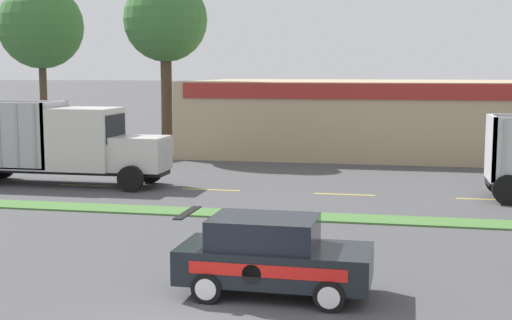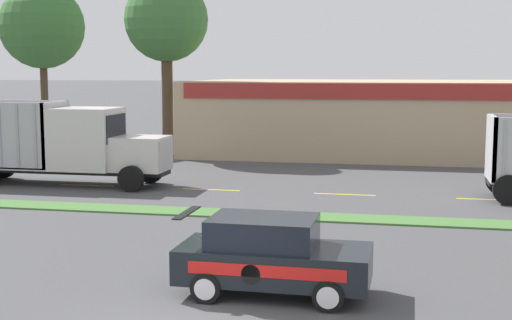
# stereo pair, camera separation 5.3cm
# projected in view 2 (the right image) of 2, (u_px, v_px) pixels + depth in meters

# --- Properties ---
(grass_verge) EXTENTS (120.00, 1.32, 0.06)m
(grass_verge) POSITION_uv_depth(u_px,v_px,m) (289.00, 216.00, 23.53)
(grass_verge) COLOR #477538
(grass_verge) RESTS_ON ground_plane
(centre_line_2) EXTENTS (2.40, 0.14, 0.01)m
(centre_line_2) POSITION_uv_depth(u_px,v_px,m) (87.00, 185.00, 29.96)
(centre_line_2) COLOR yellow
(centre_line_2) RESTS_ON ground_plane
(centre_line_3) EXTENTS (2.40, 0.14, 0.01)m
(centre_line_3) POSITION_uv_depth(u_px,v_px,m) (211.00, 190.00, 28.86)
(centre_line_3) COLOR yellow
(centre_line_3) RESTS_ON ground_plane
(centre_line_4) EXTENTS (2.40, 0.14, 0.01)m
(centre_line_4) POSITION_uv_depth(u_px,v_px,m) (345.00, 194.00, 27.76)
(centre_line_4) COLOR yellow
(centre_line_4) RESTS_ON ground_plane
(centre_line_5) EXTENTS (2.40, 0.14, 0.01)m
(centre_line_5) POSITION_uv_depth(u_px,v_px,m) (489.00, 199.00, 26.67)
(centre_line_5) COLOR yellow
(centre_line_5) RESTS_ON ground_plane
(dump_truck_lead) EXTENTS (11.14, 2.57, 3.51)m
(dump_truck_lead) POSITION_uv_depth(u_px,v_px,m) (60.00, 146.00, 30.00)
(dump_truck_lead) COLOR black
(dump_truck_lead) RESTS_ON ground_plane
(rally_car) EXTENTS (4.13, 2.01, 1.73)m
(rally_car) POSITION_uv_depth(u_px,v_px,m) (271.00, 255.00, 15.31)
(rally_car) COLOR black
(rally_car) RESTS_ON ground_plane
(store_building_backdrop) EXTENTS (24.46, 12.10, 4.19)m
(store_building_backdrop) POSITION_uv_depth(u_px,v_px,m) (406.00, 117.00, 41.65)
(store_building_backdrop) COLOR tan
(store_building_backdrop) RESTS_ON ground_plane
(tree_behind_left) EXTENTS (4.66, 4.66, 11.10)m
(tree_behind_left) POSITION_uv_depth(u_px,v_px,m) (166.00, 12.00, 39.47)
(tree_behind_left) COLOR #473828
(tree_behind_left) RESTS_ON ground_plane
(tree_behind_right) EXTENTS (5.22, 5.22, 11.42)m
(tree_behind_right) POSITION_uv_depth(u_px,v_px,m) (42.00, 18.00, 43.90)
(tree_behind_right) COLOR #473828
(tree_behind_right) RESTS_ON ground_plane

